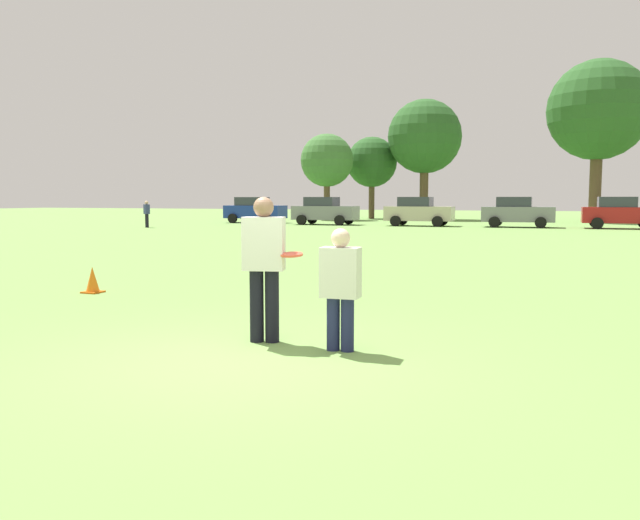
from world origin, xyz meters
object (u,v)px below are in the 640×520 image
at_px(parked_car_mid_left, 325,211).
at_px(parked_car_center, 418,211).
at_px(parked_car_mid_right, 517,212).
at_px(frisbee, 291,255).
at_px(parked_car_near_right, 620,213).
at_px(bystander_sideline_watcher, 147,212).
at_px(traffic_cone, 93,280).
at_px(player_defender, 340,283).
at_px(player_thrower, 264,261).
at_px(parked_car_near_left, 255,210).

distance_m(parked_car_mid_left, parked_car_center, 6.23).
bearing_deg(parked_car_mid_right, frisbee, -90.25).
bearing_deg(parked_car_near_right, bystander_sideline_watcher, -162.10).
distance_m(traffic_cone, parked_car_mid_right, 31.46).
height_order(traffic_cone, parked_car_mid_left, parked_car_mid_left).
relative_size(player_defender, parked_car_mid_right, 0.33).
distance_m(player_thrower, parked_car_near_left, 38.42).
distance_m(parked_car_mid_left, bystander_sideline_watcher, 11.43).
bearing_deg(parked_car_center, parked_car_mid_left, -177.83).
relative_size(player_thrower, player_defender, 1.25).
relative_size(traffic_cone, parked_car_near_right, 0.11).
height_order(player_thrower, parked_car_center, parked_car_center).
bearing_deg(player_defender, parked_car_near_right, 81.37).
bearing_deg(traffic_cone, player_thrower, -28.18).
distance_m(player_thrower, traffic_cone, 5.41).
bearing_deg(parked_car_center, player_thrower, -80.69).
bearing_deg(parked_car_mid_right, bystander_sideline_watcher, -157.90).
relative_size(player_thrower, parked_car_mid_left, 0.41).
bearing_deg(parked_car_center, frisbee, -80.10).
xyz_separation_m(player_defender, parked_car_mid_right, (-0.50, 33.64, 0.15)).
height_order(parked_car_mid_left, parked_car_mid_right, same).
distance_m(frisbee, parked_car_center, 33.73).
relative_size(traffic_cone, parked_car_mid_right, 0.11).
xyz_separation_m(parked_car_mid_right, bystander_sideline_watcher, (-20.54, -8.34, -0.03)).
height_order(player_defender, bystander_sideline_watcher, bystander_sideline_watcher).
height_order(player_defender, traffic_cone, player_defender).
bearing_deg(parked_car_mid_left, traffic_cone, -77.15).
distance_m(parked_car_near_left, parked_car_near_right, 23.58).
xyz_separation_m(parked_car_near_right, bystander_sideline_watcher, (-26.16, -8.45, -0.03)).
distance_m(parked_car_mid_right, bystander_sideline_watcher, 22.17).
height_order(player_thrower, player_defender, player_thrower).
height_order(parked_car_near_left, parked_car_center, same).
xyz_separation_m(player_defender, parked_car_center, (-6.45, 33.34, 0.15)).
height_order(parked_car_mid_left, parked_car_center, same).
xyz_separation_m(parked_car_mid_left, parked_car_mid_right, (12.18, 0.54, 0.00)).
distance_m(player_defender, parked_car_mid_right, 33.65).
relative_size(parked_car_near_left, parked_car_center, 1.00).
distance_m(frisbee, traffic_cone, 5.73).
height_order(parked_car_center, bystander_sideline_watcher, parked_car_center).
bearing_deg(traffic_cone, parked_car_near_right, 70.78).
bearing_deg(player_thrower, traffic_cone, 151.82).
xyz_separation_m(parked_car_mid_left, parked_car_near_right, (17.80, 0.65, 0.00)).
height_order(player_defender, parked_car_mid_right, parked_car_mid_right).
bearing_deg(bystander_sideline_watcher, player_defender, -50.26).
height_order(parked_car_center, parked_car_mid_right, same).
relative_size(player_defender, parked_car_near_left, 0.33).
relative_size(player_thrower, bystander_sideline_watcher, 1.10).
relative_size(player_thrower, traffic_cone, 3.63).
height_order(frisbee, parked_car_near_right, parked_car_near_right).
distance_m(player_thrower, parked_car_center, 33.68).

